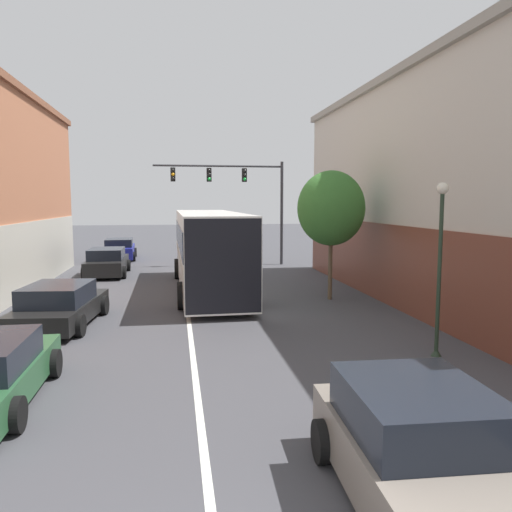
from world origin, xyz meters
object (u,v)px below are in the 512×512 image
at_px(traffic_signal_gantry, 239,188).
at_px(street_tree_near, 331,208).
at_px(parked_car_left_mid, 107,262).
at_px(parked_car_left_far, 119,249).
at_px(parked_car_left_near, 60,306).
at_px(bus, 209,247).
at_px(street_lamp, 440,263).
at_px(hatchback_foreground, 421,452).

distance_m(traffic_signal_gantry, street_tree_near, 11.33).
distance_m(parked_car_left_mid, parked_car_left_far, 7.30).
relative_size(parked_car_left_near, traffic_signal_gantry, 0.61).
distance_m(bus, street_lamp, 11.29).
bearing_deg(parked_car_left_far, street_lamp, -158.87).
distance_m(bus, hatchback_foreground, 15.96).
bearing_deg(hatchback_foreground, parked_car_left_far, 15.80).
xyz_separation_m(hatchback_foreground, parked_car_left_mid, (-6.57, 21.23, -0.04)).
bearing_deg(bus, parked_car_left_far, 21.09).
height_order(parked_car_left_mid, street_tree_near, street_tree_near).
bearing_deg(street_lamp, traffic_signal_gantry, 97.96).
distance_m(bus, traffic_signal_gantry, 9.14).
bearing_deg(street_lamp, parked_car_left_near, 154.79).
height_order(parked_car_left_mid, street_lamp, street_lamp).
relative_size(hatchback_foreground, parked_car_left_far, 0.89).
bearing_deg(parked_car_left_far, bus, -160.87).
bearing_deg(bus, hatchback_foreground, -175.01).
relative_size(hatchback_foreground, parked_car_left_mid, 0.90).
height_order(hatchback_foreground, street_lamp, street_lamp).
height_order(hatchback_foreground, parked_car_left_mid, hatchback_foreground).
xyz_separation_m(parked_car_left_near, traffic_signal_gantry, (7.40, 13.79, 4.00)).
relative_size(parked_car_left_near, street_lamp, 1.09).
relative_size(bus, street_lamp, 2.72).
bearing_deg(hatchback_foreground, street_lamp, -28.12).
bearing_deg(traffic_signal_gantry, parked_car_left_mid, -157.98).
height_order(street_lamp, street_tree_near, street_tree_near).
distance_m(hatchback_foreground, parked_car_left_near, 12.34).
relative_size(parked_car_left_mid, traffic_signal_gantry, 0.59).
height_order(parked_car_left_far, traffic_signal_gantry, traffic_signal_gantry).
xyz_separation_m(parked_car_left_near, parked_car_left_far, (-0.12, 18.10, 0.03)).
bearing_deg(parked_car_left_near, parked_car_left_far, 6.34).
xyz_separation_m(parked_car_left_far, street_tree_near, (9.69, -15.38, 2.92)).
bearing_deg(parked_car_left_far, traffic_signal_gantry, -122.61).
xyz_separation_m(parked_car_left_mid, parked_car_left_far, (-0.14, 7.30, -0.01)).
height_order(parked_car_left_far, street_lamp, street_lamp).
relative_size(bus, parked_car_left_far, 2.53).
relative_size(hatchback_foreground, traffic_signal_gantry, 0.54).
bearing_deg(bus, traffic_signal_gantry, -16.93).
distance_m(parked_car_left_near, parked_car_left_mid, 10.80).
relative_size(hatchback_foreground, street_tree_near, 0.82).
distance_m(parked_car_left_far, street_tree_near, 18.41).
height_order(parked_car_left_near, parked_car_left_far, parked_car_left_far).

